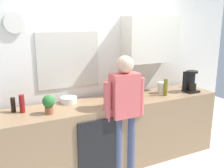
# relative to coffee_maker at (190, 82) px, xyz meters

# --- Properties ---
(kitchen_counter) EXTENTS (3.16, 0.64, 0.94)m
(kitchen_counter) POSITION_rel_coffee_maker_xyz_m (-1.27, 0.09, -0.62)
(kitchen_counter) COLOR #937251
(kitchen_counter) RESTS_ON ground_plane
(dishwasher_panel) EXTENTS (0.56, 0.02, 0.84)m
(dishwasher_panel) POSITION_rel_coffee_maker_xyz_m (-1.64, -0.24, -0.66)
(dishwasher_panel) COLOR black
(dishwasher_panel) RESTS_ON ground_plane
(back_wall_assembly) EXTENTS (4.76, 0.42, 2.60)m
(back_wall_assembly) POSITION_rel_coffee_maker_xyz_m (-1.19, 0.50, 0.28)
(back_wall_assembly) COLOR white
(back_wall_assembly) RESTS_ON ground_plane
(coffee_maker) EXTENTS (0.20, 0.20, 0.33)m
(coffee_maker) POSITION_rel_coffee_maker_xyz_m (0.00, 0.00, 0.00)
(coffee_maker) COLOR black
(coffee_maker) RESTS_ON kitchen_counter
(bottle_olive_oil) EXTENTS (0.06, 0.06, 0.25)m
(bottle_olive_oil) POSITION_rel_coffee_maker_xyz_m (-0.48, -0.01, -0.02)
(bottle_olive_oil) COLOR olive
(bottle_olive_oil) RESTS_ON kitchen_counter
(bottle_green_wine) EXTENTS (0.07, 0.07, 0.30)m
(bottle_green_wine) POSITION_rel_coffee_maker_xyz_m (-1.00, 0.06, 0.00)
(bottle_green_wine) COLOR #195923
(bottle_green_wine) RESTS_ON kitchen_counter
(bottle_dark_sauce) EXTENTS (0.06, 0.06, 0.18)m
(bottle_dark_sauce) POSITION_rel_coffee_maker_xyz_m (-2.55, 0.25, -0.06)
(bottle_dark_sauce) COLOR black
(bottle_dark_sauce) RESTS_ON kitchen_counter
(bottle_red_vinegar) EXTENTS (0.06, 0.06, 0.22)m
(bottle_red_vinegar) POSITION_rel_coffee_maker_xyz_m (-2.46, 0.18, -0.04)
(bottle_red_vinegar) COLOR maroon
(bottle_red_vinegar) RESTS_ON kitchen_counter
(cup_blue_mug) EXTENTS (0.08, 0.08, 0.10)m
(cup_blue_mug) POSITION_rel_coffee_maker_xyz_m (-0.92, 0.12, -0.10)
(cup_blue_mug) COLOR #3351B2
(cup_blue_mug) RESTS_ON kitchen_counter
(cup_yellow_cup) EXTENTS (0.07, 0.07, 0.09)m
(cup_yellow_cup) POSITION_rel_coffee_maker_xyz_m (-1.37, -0.06, -0.10)
(cup_yellow_cup) COLOR yellow
(cup_yellow_cup) RESTS_ON kitchen_counter
(cup_terracotta_mug) EXTENTS (0.08, 0.08, 0.09)m
(cup_terracotta_mug) POSITION_rel_coffee_maker_xyz_m (0.16, 0.25, -0.10)
(cup_terracotta_mug) COLOR #B26647
(cup_terracotta_mug) RESTS_ON kitchen_counter
(mixing_bowl) EXTENTS (0.22, 0.22, 0.08)m
(mixing_bowl) POSITION_rel_coffee_maker_xyz_m (-1.85, 0.29, -0.11)
(mixing_bowl) COLOR white
(mixing_bowl) RESTS_ON kitchen_counter
(potted_plant) EXTENTS (0.15, 0.15, 0.23)m
(potted_plant) POSITION_rel_coffee_maker_xyz_m (-2.18, -0.00, -0.01)
(potted_plant) COLOR #9E5638
(potted_plant) RESTS_ON kitchen_counter
(storage_canister) EXTENTS (0.14, 0.14, 0.17)m
(storage_canister) POSITION_rel_coffee_maker_xyz_m (-0.44, 0.11, -0.06)
(storage_canister) COLOR silver
(storage_canister) RESTS_ON kitchen_counter
(person_at_sink) EXTENTS (0.57, 0.22, 1.60)m
(person_at_sink) POSITION_rel_coffee_maker_xyz_m (-1.27, -0.21, -0.14)
(person_at_sink) COLOR #3F4766
(person_at_sink) RESTS_ON ground_plane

